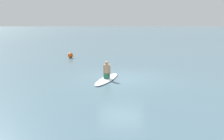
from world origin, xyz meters
name	(u,v)px	position (x,y,z in m)	size (l,w,h in m)	color
ground_plane	(121,78)	(0.00, 0.00, 0.00)	(400.00, 400.00, 0.00)	slate
surfboard	(107,79)	(-0.79, -0.48, 0.05)	(3.12, 0.72, 0.09)	white
person_paddler	(107,71)	(-0.79, -0.48, 0.54)	(0.44, 0.38, 1.00)	#26664C
buoy_marker	(70,55)	(-5.27, 7.36, 0.25)	(0.49, 0.49, 0.49)	#E55919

